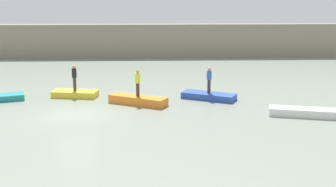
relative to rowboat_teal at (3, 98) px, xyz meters
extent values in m
plane|color=gray|center=(5.35, -3.79, -0.19)|extent=(120.00, 120.00, 0.00)
cube|color=gray|center=(5.35, 18.84, 1.57)|extent=(80.00, 1.20, 3.54)
cube|color=teal|center=(0.00, 0.00, 0.00)|extent=(2.86, 1.97, 0.39)
cube|color=gold|center=(4.59, 0.88, 0.02)|extent=(3.19, 1.75, 0.43)
cube|color=orange|center=(8.96, -1.32, 0.07)|extent=(3.89, 2.76, 0.54)
cube|color=#2B4CAD|center=(13.66, -0.12, 0.02)|extent=(3.74, 2.69, 0.42)
cube|color=white|center=(18.62, -4.42, 0.04)|extent=(3.94, 1.91, 0.47)
cylinder|color=#38332D|center=(13.66, -0.12, 0.68)|extent=(0.22, 0.22, 0.92)
cylinder|color=blue|center=(13.66, -0.12, 1.43)|extent=(0.32, 0.32, 0.58)
sphere|color=tan|center=(13.66, -0.12, 1.85)|extent=(0.26, 0.26, 0.26)
cylinder|color=#38332D|center=(8.96, -1.32, 0.77)|extent=(0.22, 0.22, 0.86)
cylinder|color=#D8F226|center=(8.96, -1.32, 1.52)|extent=(0.32, 0.32, 0.63)
sphere|color=tan|center=(8.96, -1.32, 1.95)|extent=(0.23, 0.23, 0.23)
cylinder|color=#38332D|center=(4.59, 0.88, 0.69)|extent=(0.22, 0.22, 0.92)
cylinder|color=black|center=(4.59, 0.88, 1.46)|extent=(0.32, 0.32, 0.61)
sphere|color=tan|center=(4.59, 0.88, 1.89)|extent=(0.25, 0.25, 0.25)
camera|label=1|loc=(9.90, -29.39, 7.08)|focal=48.23mm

